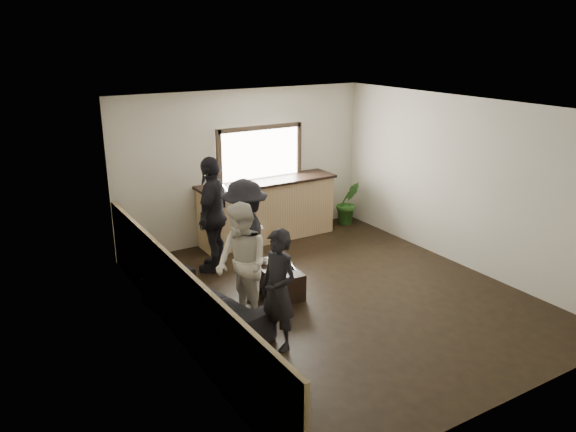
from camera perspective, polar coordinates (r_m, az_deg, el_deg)
ground at (r=8.52m, az=5.06°, el=-8.05°), size 5.00×6.00×0.01m
room_shell at (r=7.59m, az=0.85°, el=0.64°), size 5.01×6.01×2.80m
bar_counter at (r=10.55m, az=-2.14°, el=0.99°), size 2.70×0.68×2.13m
sofa at (r=7.73m, az=-8.48°, el=-8.57°), size 1.20×2.17×0.60m
coffee_table at (r=8.51m, az=-1.10°, el=-6.50°), size 0.57×0.95×0.40m
cup_a at (r=8.53m, az=-2.44°, el=-4.64°), size 0.14×0.14×0.09m
cup_b at (r=8.39m, az=0.13°, el=-5.04°), size 0.12×0.12×0.09m
potted_plant at (r=11.52m, az=6.12°, el=1.37°), size 0.55×0.48×0.89m
person_a at (r=6.88m, az=-0.99°, el=-7.51°), size 0.50×0.62×1.54m
person_b at (r=7.46m, az=-4.72°, el=-4.93°), size 0.69×0.86×1.66m
person_c at (r=8.11m, az=-4.35°, el=-2.49°), size 0.97×1.30×1.80m
person_d at (r=9.14m, az=-7.64°, el=0.18°), size 1.09×1.15×1.91m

